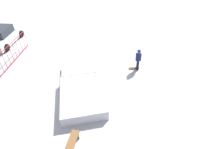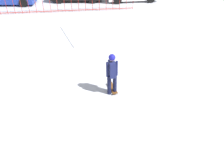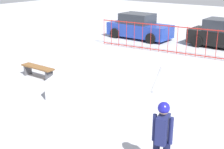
% 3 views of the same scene
% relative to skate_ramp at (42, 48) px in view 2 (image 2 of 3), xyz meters
% --- Properties ---
extents(ground_plane, '(60.00, 60.00, 0.00)m').
position_rel_skate_ramp_xyz_m(ground_plane, '(0.11, 0.06, -0.32)').
color(ground_plane, '#A8AAB2').
extents(skate_ramp, '(5.97, 4.34, 0.74)m').
position_rel_skate_ramp_xyz_m(skate_ramp, '(0.00, 0.00, 0.00)').
color(skate_ramp, '#B0B3BB').
rests_on(skate_ramp, ground).
extents(skater, '(0.43, 0.42, 1.73)m').
position_rel_skate_ramp_xyz_m(skater, '(3.37, -3.36, 0.69)').
color(skater, black).
rests_on(skater, ground).
extents(skateboard, '(0.41, 0.82, 0.09)m').
position_rel_skate_ramp_xyz_m(skateboard, '(3.39, -3.12, -0.24)').
color(skateboard, '#593314').
rests_on(skateboard, ground).
extents(perimeter_fence, '(10.54, 0.90, 1.50)m').
position_rel_skate_ramp_xyz_m(perimeter_fence, '(0.11, 6.32, 0.45)').
color(perimeter_fence, maroon).
rests_on(perimeter_fence, ground).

